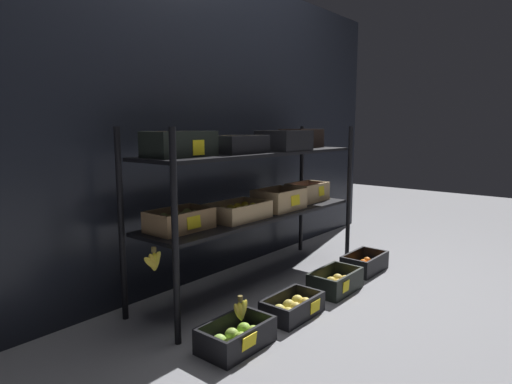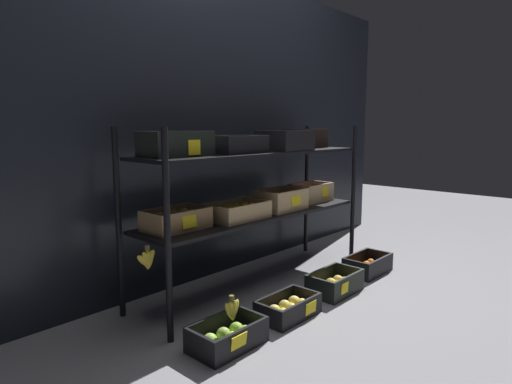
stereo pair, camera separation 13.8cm
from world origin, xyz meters
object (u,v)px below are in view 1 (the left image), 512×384
(crate_ground_apple_green, at_px, (236,338))
(crate_ground_apple_gold, at_px, (293,308))
(crate_ground_tangerine, at_px, (365,265))
(banana_bunch_loose, at_px, (241,310))
(display_rack, at_px, (253,181))
(crate_ground_center_apple_gold, at_px, (335,283))

(crate_ground_apple_green, bearing_deg, crate_ground_apple_gold, -0.99)
(crate_ground_apple_green, xyz_separation_m, crate_ground_apple_gold, (0.45, -0.01, -0.00))
(crate_ground_tangerine, distance_m, banana_bunch_loose, 1.38)
(crate_ground_apple_green, bearing_deg, banana_bunch_loose, -14.36)
(crate_ground_apple_gold, height_order, crate_ground_tangerine, crate_ground_tangerine)
(banana_bunch_loose, bearing_deg, display_rack, 35.47)
(banana_bunch_loose, bearing_deg, crate_ground_apple_green, 165.64)
(display_rack, relative_size, crate_ground_apple_gold, 5.17)
(display_rack, bearing_deg, crate_ground_apple_green, -145.98)
(crate_ground_apple_green, bearing_deg, crate_ground_center_apple_gold, -0.49)
(crate_ground_center_apple_gold, relative_size, banana_bunch_loose, 2.87)
(crate_ground_apple_green, xyz_separation_m, crate_ground_center_apple_gold, (0.93, -0.01, 0.00))
(crate_ground_center_apple_gold, xyz_separation_m, crate_ground_tangerine, (0.48, 0.03, -0.00))
(display_rack, bearing_deg, banana_bunch_loose, -144.53)
(crate_ground_apple_green, height_order, crate_ground_center_apple_gold, crate_ground_center_apple_gold)
(display_rack, xyz_separation_m, crate_ground_tangerine, (0.73, -0.43, -0.64))
(crate_ground_tangerine, bearing_deg, crate_ground_apple_gold, -178.35)
(crate_ground_apple_gold, bearing_deg, display_rack, 64.70)
(crate_ground_apple_gold, bearing_deg, crate_ground_apple_green, 179.01)
(crate_ground_apple_gold, bearing_deg, crate_ground_center_apple_gold, -0.01)
(display_rack, xyz_separation_m, crate_ground_apple_gold, (-0.22, -0.46, -0.64))
(display_rack, height_order, crate_ground_apple_green, display_rack)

